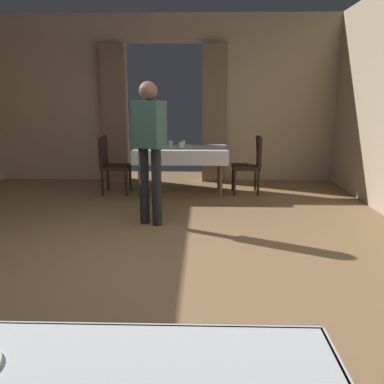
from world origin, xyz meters
The scene contains 9 objects.
ground centered at (0.00, 0.00, 0.00)m, with size 10.08×10.08×0.00m, color olive.
wall_back centered at (0.00, 4.18, 1.51)m, with size 6.40×0.27×3.00m.
dining_table_mid centered at (0.36, 3.08, 0.66)m, with size 1.50×0.91×0.75m.
chair_mid_right centered at (1.50, 3.07, 0.52)m, with size 0.44×0.44×0.93m.
chair_mid_left centered at (-0.77, 2.97, 0.52)m, with size 0.44×0.44×0.93m.
glass_mid_a centered at (0.37, 3.00, 0.80)m, with size 0.08×0.08×0.10m, color silver.
glass_mid_b centered at (0.18, 3.21, 0.80)m, with size 0.07×0.07×0.10m, color silver.
glass_mid_c centered at (0.38, 3.39, 0.79)m, with size 0.07×0.07×0.09m, color silver.
person_waiter_by_doorway centered at (0.08, 1.33, 1.02)m, with size 0.42×0.36×1.72m.
Camera 1 is at (0.73, -3.46, 1.52)m, focal length 37.76 mm.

